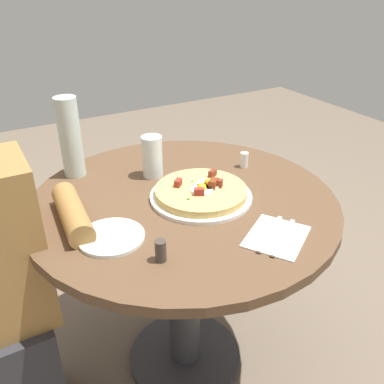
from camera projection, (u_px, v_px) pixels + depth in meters
The scene contains 12 objects.
ground_plane at pixel (185, 357), 1.61m from camera, with size 6.00×6.00×0.00m, color #6B5B4C.
dining_table at pixel (184, 243), 1.35m from camera, with size 0.94×0.94×0.72m.
pizza_plate at pixel (201, 196), 1.26m from camera, with size 0.31×0.31×0.01m, color white.
breakfast_pizza at pixel (201, 191), 1.26m from camera, with size 0.28×0.28×0.05m.
bread_plate at pixel (111, 237), 1.08m from camera, with size 0.17×0.17×0.01m, color silver.
napkin at pixel (276, 237), 1.08m from camera, with size 0.17×0.14×0.00m, color white.
fork at pixel (270, 233), 1.09m from camera, with size 0.18×0.01×0.01m, color silver.
knife at pixel (283, 237), 1.07m from camera, with size 0.18×0.01×0.01m, color silver.
water_glass at pixel (152, 157), 1.37m from camera, with size 0.07×0.07×0.14m, color silver.
water_bottle at pixel (70, 137), 1.35m from camera, with size 0.07×0.07×0.27m, color silver.
salt_shaker at pixel (244, 160), 1.45m from camera, with size 0.03×0.03×0.05m, color white.
pepper_shaker at pixel (161, 251), 0.99m from camera, with size 0.03×0.03×0.06m, color #3F3833.
Camera 1 is at (0.52, 0.98, 1.34)m, focal length 38.85 mm.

